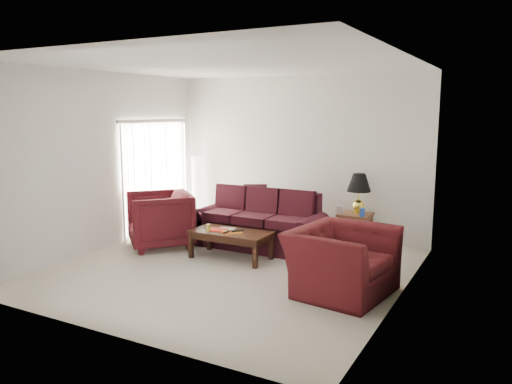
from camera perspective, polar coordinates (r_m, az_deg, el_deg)
floor at (r=7.59m, az=-3.08°, el=-8.78°), size 5.00×5.00×0.00m
blinds at (r=9.77m, az=-11.32°, el=1.64°), size 0.10×2.00×2.16m
sofa at (r=8.63m, az=0.15°, el=-3.23°), size 2.36×1.05×0.96m
throw_pillow at (r=9.44m, az=-0.10°, el=-0.47°), size 0.50×0.40×0.46m
end_table at (r=8.91m, az=11.24°, el=-4.25°), size 0.58×0.58×0.58m
table_lamp at (r=8.81m, az=11.66°, el=-0.17°), size 0.50×0.50×0.70m
clock at (r=8.76m, az=9.57°, el=-2.03°), size 0.14×0.10×0.14m
blue_canister at (r=8.58m, az=12.04°, el=-2.31°), size 0.10×0.10×0.14m
picture_frame at (r=9.00m, az=10.83°, el=-1.73°), size 0.14×0.16×0.05m
floor_lamp at (r=10.34m, az=-6.77°, el=0.16°), size 0.25×0.25×1.44m
armchair_left at (r=8.81m, az=-10.92°, el=-3.13°), size 1.48×1.48×0.96m
armchair_right at (r=6.61m, az=9.76°, el=-7.79°), size 1.32×1.46×0.85m
coffee_table at (r=8.04m, az=-2.89°, el=-6.05°), size 1.35×0.78×0.45m
magazine_red at (r=8.04m, az=-4.38°, el=-4.34°), size 0.32×0.26×0.02m
magazine_white at (r=8.11m, az=-3.39°, el=-4.22°), size 0.28×0.23×0.01m
magazine_orange at (r=7.88m, az=-2.76°, el=-4.61°), size 0.38×0.37×0.02m
remote_a at (r=7.83m, az=-3.40°, el=-4.57°), size 0.05×0.15×0.02m
remote_b at (r=7.89m, az=-2.17°, el=-4.43°), size 0.16×0.18×0.02m
yellow_glass at (r=8.00m, az=-5.47°, el=-4.08°), size 0.07×0.07×0.11m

